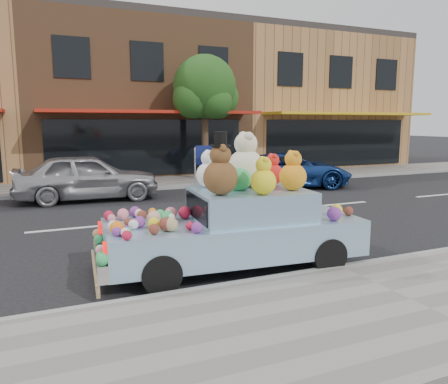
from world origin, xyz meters
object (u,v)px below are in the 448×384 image
street_tree (205,93)px  art_car (235,221)px  car_silver (87,177)px  car_blue (290,170)px

street_tree → art_car: size_ratio=1.13×
street_tree → car_silver: size_ratio=1.17×
car_silver → car_blue: size_ratio=0.94×
car_silver → street_tree: bearing=-58.9°
street_tree → car_blue: (2.40, -2.83, -3.04)m
car_blue → art_car: 9.75m
street_tree → art_car: street_tree is taller
car_silver → car_blue: bearing=-87.8°
street_tree → art_car: (-3.51, -10.58, -2.87)m
car_blue → art_car: bearing=160.6°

